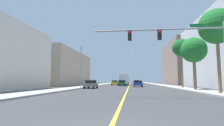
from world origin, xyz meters
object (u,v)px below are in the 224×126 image
palm_mid (194,50)px  car_yellow (115,83)px  street_lamp (81,64)px  palm_near (217,27)px  palm_far (181,48)px  delivery_truck (124,80)px  car_green (122,83)px  car_black (136,82)px  car_gray (91,84)px  traffic_signal_mast (181,42)px  car_blue (138,84)px

palm_mid → car_yellow: 30.78m
street_lamp → palm_near: (17.25, -11.98, 2.48)m
palm_far → car_yellow: bearing=124.0°
street_lamp → delivery_truck: 24.25m
car_green → car_black: size_ratio=1.11×
car_green → car_gray: bearing=-104.1°
traffic_signal_mast → delivery_truck: 39.28m
palm_mid → palm_far: (0.30, 7.02, 1.60)m
car_gray → traffic_signal_mast: bearing=126.5°
delivery_truck → car_blue: bearing=-74.4°
palm_far → car_blue: 11.95m
street_lamp → car_green: (6.42, 15.28, -3.44)m
car_gray → delivery_truck: (4.79, 23.31, 0.92)m
car_black → car_blue: car_black is taller
palm_mid → delivery_truck: 30.34m
palm_near → car_yellow: 37.30m
traffic_signal_mast → car_blue: 24.79m
traffic_signal_mast → delivery_truck: traffic_signal_mast is taller
traffic_signal_mast → car_green: 31.66m
palm_near → car_black: (-6.99, 38.35, -5.93)m
palm_near → car_gray: (-15.41, 11.84, -5.96)m
traffic_signal_mast → car_blue: size_ratio=2.73×
street_lamp → car_blue: size_ratio=1.86×
palm_mid → delivery_truck: (-10.68, 28.13, -3.86)m
palm_mid → delivery_truck: palm_mid is taller
palm_near → car_green: palm_near is taller
car_green → palm_far: bearing=-47.2°
car_yellow → car_blue: 14.86m
car_yellow → palm_mid: bearing=-61.4°
car_yellow → car_black: car_black is taller
palm_near → car_yellow: bearing=111.2°
car_black → street_lamp: bearing=-112.4°
traffic_signal_mast → street_lamp: street_lamp is taller
car_yellow → car_blue: bearing=-62.8°
car_yellow → car_green: bearing=-68.2°
palm_far → car_black: bearing=106.9°
palm_near → car_blue: bearing=108.9°
car_yellow → delivery_truck: 2.97m
palm_mid → delivery_truck: size_ratio=0.91×
car_black → car_blue: size_ratio=0.98×
palm_far → car_blue: size_ratio=2.20×
palm_near → delivery_truck: (-10.62, 35.15, -5.04)m
palm_far → car_blue: bearing=137.8°
palm_near → palm_mid: 7.12m
street_lamp → car_gray: bearing=-4.2°
street_lamp → car_gray: 3.94m
palm_mid → car_green: (-10.90, 20.23, -4.74)m
traffic_signal_mast → palm_near: size_ratio=1.28×
car_green → car_black: bearing=73.4°
traffic_signal_mast → palm_far: bearing=74.7°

